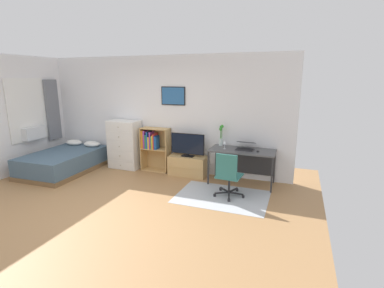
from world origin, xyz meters
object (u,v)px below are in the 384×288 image
object	(u,v)px
dresser	(125,144)
laptop	(245,146)
television	(188,145)
office_chair	(228,174)
tv_stand	(188,166)
bookshelf	(153,145)
wine_glass	(225,143)
desk	(243,155)
bamboo_vase	(221,136)
bed	(65,161)
computer_mouse	(258,151)

from	to	relation	value
dresser	laptop	distance (m)	2.98
television	laptop	size ratio (longest dim) A/B	1.93
office_chair	tv_stand	bearing A→B (deg)	146.20
bookshelf	television	distance (m)	0.92
television	wine_glass	size ratio (longest dim) A/B	4.38
office_chair	laptop	size ratio (longest dim) A/B	2.10
laptop	wine_glass	xyz separation A→B (m)	(-0.42, -0.13, 0.07)
bookshelf	office_chair	world-z (taller)	bookshelf
television	desk	bearing A→B (deg)	-0.44
tv_stand	bamboo_vase	bearing A→B (deg)	8.23
bed	dresser	distance (m)	1.47
office_chair	wine_glass	xyz separation A→B (m)	(-0.27, 0.75, 0.42)
bed	wine_glass	bearing A→B (deg)	7.00
bed	office_chair	distance (m)	4.04
wine_glass	bamboo_vase	bearing A→B (deg)	119.32
tv_stand	wine_glass	distance (m)	1.11
tv_stand	bamboo_vase	world-z (taller)	bamboo_vase
dresser	bookshelf	size ratio (longest dim) A/B	1.14
tv_stand	computer_mouse	xyz separation A→B (m)	(1.58, -0.17, 0.53)
tv_stand	bookshelf	bearing A→B (deg)	176.94
bookshelf	laptop	size ratio (longest dim) A/B	2.54
bookshelf	wine_glass	bearing A→B (deg)	-6.56
bamboo_vase	dresser	bearing A→B (deg)	-177.11
bed	wine_glass	distance (m)	3.87
television	bamboo_vase	size ratio (longest dim) A/B	1.70
bamboo_vase	wine_glass	size ratio (longest dim) A/B	2.58
television	laptop	bearing A→B (deg)	-0.16
bookshelf	office_chair	size ratio (longest dim) A/B	1.21
dresser	office_chair	size ratio (longest dim) A/B	1.37
tv_stand	dresser	bearing A→B (deg)	-179.49
dresser	bamboo_vase	size ratio (longest dim) A/B	2.55
laptop	office_chair	bearing A→B (deg)	-97.31
television	bamboo_vase	xyz separation A→B (m)	(0.74, 0.13, 0.25)
dresser	desk	size ratio (longest dim) A/B	0.88
bed	bamboo_vase	xyz separation A→B (m)	(3.62, 0.87, 0.72)
wine_glass	laptop	bearing A→B (deg)	17.64
computer_mouse	bamboo_vase	distance (m)	0.91
tv_stand	laptop	world-z (taller)	laptop
bamboo_vase	television	bearing A→B (deg)	-170.09
bed	desk	bearing A→B (deg)	7.90
desk	laptop	size ratio (longest dim) A/B	3.29
desk	bookshelf	bearing A→B (deg)	177.87
dresser	wine_glass	distance (m)	2.58
television	bed	bearing A→B (deg)	-165.62
bookshelf	wine_glass	xyz separation A→B (m)	(1.79, -0.21, 0.25)
bookshelf	tv_stand	distance (m)	0.99
dresser	tv_stand	world-z (taller)	dresser
dresser	wine_glass	xyz separation A→B (m)	(2.56, -0.14, 0.28)
desk	bamboo_vase	bearing A→B (deg)	165.00
bed	desk	size ratio (longest dim) A/B	1.47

